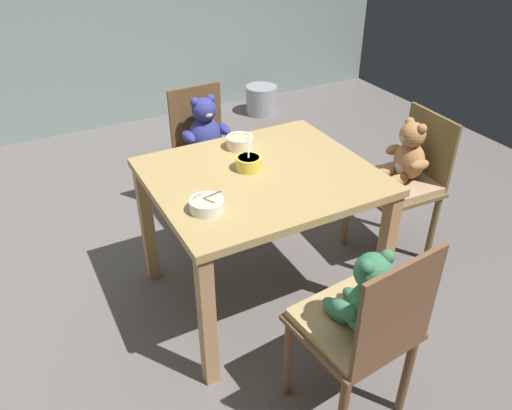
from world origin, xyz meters
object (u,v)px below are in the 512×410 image
Objects in this scene: porridge_bowl_cream_far_center at (240,142)px; metal_pail at (261,100)px; teddy_chair_near_front at (363,315)px; teddy_chair_near_right at (404,171)px; porridge_bowl_white_near_left at (207,205)px; dining_table at (261,192)px; porridge_bowl_yellow_center at (249,163)px; teddy_chair_far_center at (206,140)px.

porridge_bowl_cream_far_center reaches higher than metal_pail.
metal_pail is (1.15, 1.87, -0.62)m from porridge_bowl_cream_far_center.
teddy_chair_near_front is 1.04× the size of teddy_chair_near_right.
porridge_bowl_cream_far_center is at bearing 50.32° from porridge_bowl_white_near_left.
dining_table is 3.45× the size of metal_pail.
teddy_chair_near_front reaches higher than porridge_bowl_yellow_center.
dining_table is 2.50m from metal_pail.
teddy_chair_near_right is 6.77× the size of porridge_bowl_yellow_center.
teddy_chair_near_right is 5.84× the size of porridge_bowl_white_near_left.
teddy_chair_near_front is at bearing 43.71° from teddy_chair_near_right.
porridge_bowl_yellow_center is 0.23m from porridge_bowl_cream_far_center.
teddy_chair_near_front reaches higher than teddy_chair_near_right.
porridge_bowl_cream_far_center is at bearing -5.77° from teddy_chair_far_center.
dining_table is at bearing -96.40° from porridge_bowl_cream_far_center.
teddy_chair_near_right reaches higher than metal_pail.
porridge_bowl_cream_far_center is at bearing 83.60° from dining_table.
porridge_bowl_white_near_left is 0.58m from porridge_bowl_cream_far_center.
teddy_chair_near_front is 1.14m from teddy_chair_near_right.
dining_table is 1.21× the size of teddy_chair_near_right.
teddy_chair_far_center reaches higher than dining_table.
dining_table is 8.17× the size of porridge_bowl_yellow_center.
porridge_bowl_yellow_center reaches higher than dining_table.
teddy_chair_far_center is at bearing 85.56° from dining_table.
dining_table is at bearing -61.88° from porridge_bowl_yellow_center.
porridge_bowl_yellow_center is (-0.09, -0.73, 0.21)m from teddy_chair_far_center.
porridge_bowl_white_near_left reaches higher than porridge_bowl_cream_far_center.
teddy_chair_near_front is 6.08× the size of porridge_bowl_white_near_left.
porridge_bowl_yellow_center reaches higher than teddy_chair_far_center.
metal_pail is (1.21, 2.09, -0.62)m from porridge_bowl_yellow_center.
teddy_chair_far_center is at bearing -8.34° from teddy_chair_near_front.
teddy_chair_far_center is 0.77m from porridge_bowl_yellow_center.
teddy_chair_far_center is at bearing -129.38° from metal_pail.
porridge_bowl_white_near_left is at bearing -25.01° from teddy_chair_far_center.
teddy_chair_far_center is at bearing 82.67° from porridge_bowl_yellow_center.
teddy_chair_near_front reaches higher than porridge_bowl_cream_far_center.
dining_table is 0.86m from teddy_chair_near_right.
metal_pail is (1.51, 2.32, -0.61)m from porridge_bowl_white_near_left.
teddy_chair_near_right reaches higher than porridge_bowl_cream_far_center.
porridge_bowl_white_near_left reaches higher than metal_pail.
teddy_chair_near_right is 0.92m from porridge_bowl_yellow_center.
teddy_chair_near_front is at bearing -5.11° from teddy_chair_far_center.
dining_table is at bearing 0.60° from teddy_chair_near_right.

